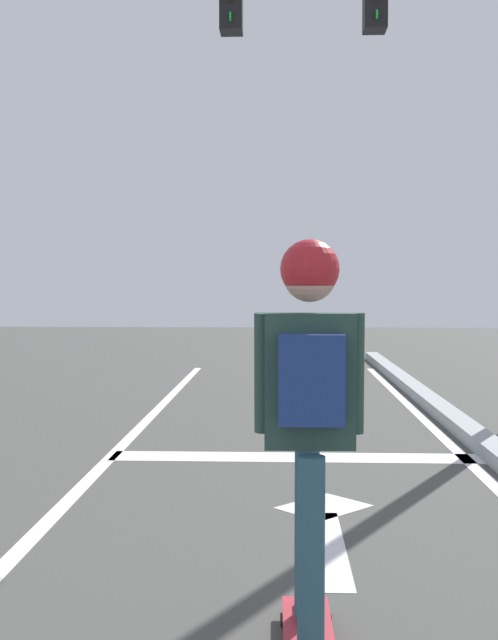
{
  "coord_description": "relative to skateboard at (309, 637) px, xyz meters",
  "views": [
    {
      "loc": [
        1.24,
        1.43,
        1.55
      ],
      "look_at": [
        0.98,
        8.02,
        1.26
      ],
      "focal_mm": 44.47,
      "sensor_mm": 36.0,
      "label": 1
    }
  ],
  "objects": [
    {
      "name": "stop_bar",
      "position": [
        0.02,
        3.78,
        -0.07
      ],
      "size": [
        3.32,
        0.4,
        0.01
      ],
      "primitive_type": "cube",
      "color": "silver",
      "rests_on": "ground"
    },
    {
      "name": "skater",
      "position": [
        0.0,
        -0.02,
        1.06
      ],
      "size": [
        0.46,
        0.61,
        1.65
      ],
      "color": "#2C5462",
      "rests_on": "skateboard"
    },
    {
      "name": "lane_arrow_stem",
      "position": [
        0.19,
        1.36,
        -0.07
      ],
      "size": [
        0.16,
        1.4,
        0.01
      ],
      "primitive_type": "cube",
      "color": "silver",
      "rests_on": "ground"
    },
    {
      "name": "lane_line_center",
      "position": [
        -1.64,
        1.3,
        -0.07
      ],
      "size": [
        0.12,
        20.0,
        0.01
      ],
      "primitive_type": "cube",
      "color": "silver",
      "rests_on": "ground"
    },
    {
      "name": "lane_arrow_head",
      "position": [
        0.19,
        2.21,
        -0.07
      ],
      "size": [
        0.71,
        0.71,
        0.01
      ],
      "primitive_type": "cube",
      "rotation": [
        0.0,
        0.0,
        0.79
      ],
      "color": "silver",
      "rests_on": "ground"
    },
    {
      "name": "traffic_signal_mast",
      "position": [
        1.18,
        5.28,
        3.66
      ],
      "size": [
        4.65,
        0.34,
        5.23
      ],
      "color": "#5D5767",
      "rests_on": "ground"
    },
    {
      "name": "skateboard",
      "position": [
        0.0,
        0.0,
        0.0
      ],
      "size": [
        0.24,
        0.79,
        0.09
      ],
      "color": "#B32A34",
      "rests_on": "ground"
    }
  ]
}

